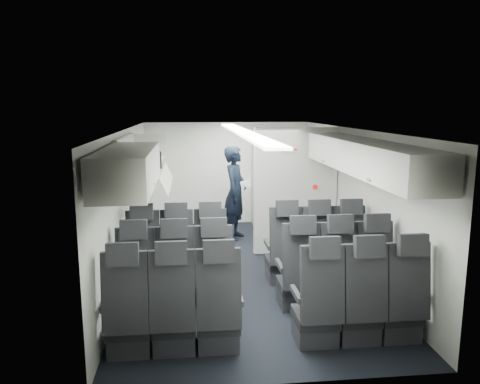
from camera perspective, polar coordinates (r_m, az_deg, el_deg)
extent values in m
cube|color=black|center=(7.27, 0.34, -9.56)|extent=(3.40, 6.00, 0.01)
cube|color=white|center=(6.84, 0.36, 7.65)|extent=(3.40, 6.00, 0.01)
cube|color=silver|center=(9.92, -1.62, 2.28)|extent=(3.40, 0.01, 2.15)
cube|color=silver|center=(4.12, 5.17, -9.59)|extent=(3.40, 0.01, 2.15)
cube|color=silver|center=(7.00, -13.62, -1.47)|extent=(0.01, 6.00, 2.15)
cube|color=silver|center=(7.37, 13.61, -0.88)|extent=(0.01, 6.00, 2.15)
cube|color=white|center=(6.85, 0.36, 7.32)|extent=(0.25, 5.52, 0.03)
cube|color=black|center=(6.75, -11.42, -8.92)|extent=(0.44, 0.46, 0.12)
cube|color=#2D2D33|center=(6.80, -11.38, -10.19)|extent=(0.42, 0.42, 0.22)
cube|color=black|center=(6.40, -11.74, -5.77)|extent=(0.44, 0.20, 0.80)
cube|color=black|center=(6.26, -11.92, -2.37)|extent=(0.30, 0.12, 0.23)
cube|color=#2D2D33|center=(6.66, -13.43, -6.73)|extent=(0.05, 0.40, 0.06)
cube|color=#2D2D33|center=(6.61, -9.62, -6.70)|extent=(0.05, 0.40, 0.06)
cube|color=black|center=(6.72, -7.56, -8.88)|extent=(0.44, 0.46, 0.12)
cube|color=#2D2D33|center=(6.77, -7.52, -10.16)|extent=(0.42, 0.42, 0.22)
cube|color=black|center=(6.37, -7.70, -5.71)|extent=(0.44, 0.20, 0.80)
cube|color=black|center=(6.23, -7.80, -2.30)|extent=(0.30, 0.12, 0.23)
cube|color=#2D2D33|center=(6.61, -9.54, -6.70)|extent=(0.05, 0.40, 0.06)
cube|color=#2D2D33|center=(6.60, -5.70, -6.64)|extent=(0.05, 0.40, 0.06)
cube|color=black|center=(6.72, -3.67, -8.80)|extent=(0.44, 0.46, 0.12)
cube|color=#2D2D33|center=(6.78, -3.66, -10.08)|extent=(0.42, 0.42, 0.22)
cube|color=black|center=(6.38, -3.63, -5.63)|extent=(0.44, 0.20, 0.80)
cube|color=black|center=(6.23, -3.65, -2.22)|extent=(0.30, 0.12, 0.23)
cube|color=#2D2D33|center=(6.60, -5.61, -6.64)|extent=(0.05, 0.40, 0.06)
cube|color=#2D2D33|center=(6.62, -1.77, -6.54)|extent=(0.05, 0.40, 0.06)
cube|color=black|center=(6.84, 5.16, -8.48)|extent=(0.44, 0.46, 0.12)
cube|color=#2D2D33|center=(6.89, 5.14, -9.73)|extent=(0.42, 0.42, 0.22)
cube|color=black|center=(6.50, 5.60, -5.34)|extent=(0.44, 0.20, 0.80)
cube|color=black|center=(6.36, 5.76, -1.99)|extent=(0.30, 0.12, 0.23)
cube|color=#2D2D33|center=(6.69, 3.39, -6.38)|extent=(0.05, 0.40, 0.06)
cube|color=#2D2D33|center=(6.77, 7.08, -6.22)|extent=(0.05, 0.40, 0.06)
cube|color=black|center=(6.94, 8.84, -8.28)|extent=(0.44, 0.46, 0.12)
cube|color=#2D2D33|center=(6.99, 8.81, -9.52)|extent=(0.42, 0.42, 0.22)
cube|color=black|center=(6.61, 9.44, -5.18)|extent=(0.44, 0.20, 0.80)
cube|color=black|center=(6.46, 9.67, -1.88)|extent=(0.30, 0.12, 0.23)
cube|color=#2D2D33|center=(6.78, 7.17, -6.22)|extent=(0.05, 0.40, 0.06)
cube|color=#2D2D33|center=(6.89, 10.75, -6.04)|extent=(0.05, 0.40, 0.06)
cube|color=black|center=(7.07, 12.41, -8.06)|extent=(0.44, 0.46, 0.12)
cube|color=#2D2D33|center=(7.12, 12.35, -9.28)|extent=(0.42, 0.42, 0.22)
cube|color=black|center=(6.74, 13.15, -5.00)|extent=(0.44, 0.20, 0.80)
cube|color=black|center=(6.60, 13.43, -1.77)|extent=(0.30, 0.12, 0.23)
cube|color=#2D2D33|center=(6.89, 10.83, -6.04)|extent=(0.05, 0.40, 0.06)
cube|color=#2D2D33|center=(7.03, 14.28, -5.85)|extent=(0.05, 0.40, 0.06)
cube|color=black|center=(5.91, -12.21, -11.80)|extent=(0.44, 0.46, 0.12)
cube|color=#2D2D33|center=(5.97, -12.15, -13.22)|extent=(0.42, 0.42, 0.22)
cube|color=black|center=(5.55, -12.62, -8.35)|extent=(0.44, 0.20, 0.80)
cube|color=black|center=(5.39, -12.85, -4.48)|extent=(0.30, 0.12, 0.23)
cube|color=#2D2D33|center=(5.81, -14.53, -9.34)|extent=(0.05, 0.40, 0.06)
cube|color=#2D2D33|center=(5.76, -10.14, -9.33)|extent=(0.05, 0.40, 0.06)
cube|color=black|center=(5.88, -7.75, -11.78)|extent=(0.44, 0.46, 0.12)
cube|color=#2D2D33|center=(5.94, -7.71, -13.20)|extent=(0.42, 0.42, 0.22)
cube|color=black|center=(5.51, -7.93, -8.30)|extent=(0.44, 0.20, 0.80)
cube|color=black|center=(5.35, -8.05, -4.42)|extent=(0.30, 0.12, 0.23)
cube|color=#2D2D33|center=(5.76, -10.04, -9.33)|extent=(0.05, 0.40, 0.06)
cube|color=#2D2D33|center=(5.75, -5.61, -9.26)|extent=(0.05, 0.40, 0.06)
cube|color=black|center=(5.88, -3.27, -11.68)|extent=(0.44, 0.46, 0.12)
cube|color=#2D2D33|center=(5.94, -3.26, -13.11)|extent=(0.42, 0.42, 0.22)
cube|color=black|center=(5.52, -3.20, -8.21)|extent=(0.44, 0.20, 0.80)
cube|color=black|center=(5.35, -3.22, -4.32)|extent=(0.30, 0.12, 0.23)
cube|color=#2D2D33|center=(5.75, -5.51, -9.26)|extent=(0.05, 0.40, 0.06)
cube|color=#2D2D33|center=(5.77, -1.07, -9.14)|extent=(0.05, 0.40, 0.06)
cube|color=black|center=(6.02, 6.86, -11.22)|extent=(0.44, 0.46, 0.12)
cube|color=#2D2D33|center=(6.08, 6.83, -12.62)|extent=(0.42, 0.42, 0.22)
cube|color=black|center=(5.66, 7.47, -7.79)|extent=(0.44, 0.20, 0.80)
cube|color=black|center=(5.50, 7.69, -3.99)|extent=(0.30, 0.12, 0.23)
cube|color=#2D2D33|center=(5.85, 4.86, -8.90)|extent=(0.05, 0.40, 0.06)
cube|color=#2D2D33|center=(5.94, 9.08, -8.67)|extent=(0.05, 0.40, 0.06)
cube|color=black|center=(6.13, 11.04, -10.93)|extent=(0.44, 0.46, 0.12)
cube|color=#2D2D33|center=(6.19, 10.99, -12.31)|extent=(0.42, 0.42, 0.22)
cube|color=black|center=(5.78, 11.84, -7.54)|extent=(0.44, 0.20, 0.80)
cube|color=black|center=(5.63, 12.15, -3.81)|extent=(0.30, 0.12, 0.23)
cube|color=#2D2D33|center=(5.95, 9.17, -8.67)|extent=(0.05, 0.40, 0.06)
cube|color=#2D2D33|center=(6.07, 13.22, -8.40)|extent=(0.05, 0.40, 0.06)
cube|color=black|center=(6.27, 15.04, -10.59)|extent=(0.44, 0.46, 0.12)
cube|color=#2D2D33|center=(6.33, 14.97, -11.94)|extent=(0.42, 0.42, 0.22)
cube|color=black|center=(5.93, 16.01, -7.26)|extent=(0.44, 0.20, 0.80)
cube|color=black|center=(5.78, 16.40, -3.62)|extent=(0.30, 0.12, 0.23)
cube|color=#2D2D33|center=(6.08, 13.31, -8.39)|extent=(0.05, 0.40, 0.06)
cube|color=#2D2D33|center=(6.23, 17.17, -8.10)|extent=(0.05, 0.40, 0.06)
cube|color=black|center=(5.09, -13.28, -15.61)|extent=(0.44, 0.46, 0.12)
cube|color=#2D2D33|center=(5.16, -13.20, -17.21)|extent=(0.42, 0.42, 0.22)
cube|color=black|center=(4.71, -13.84, -11.85)|extent=(0.44, 0.20, 0.80)
cube|color=black|center=(4.53, -14.14, -7.39)|extent=(0.30, 0.12, 0.23)
cube|color=#2D2D33|center=(4.98, -16.03, -12.81)|extent=(0.05, 0.40, 0.06)
cube|color=#2D2D33|center=(4.93, -10.86, -12.85)|extent=(0.05, 0.40, 0.06)
cube|color=black|center=(5.06, -8.02, -15.62)|extent=(0.44, 0.46, 0.12)
cube|color=#2D2D33|center=(5.13, -7.97, -17.23)|extent=(0.42, 0.42, 0.22)
cube|color=black|center=(4.67, -8.24, -11.84)|extent=(0.44, 0.20, 0.80)
cube|color=black|center=(4.49, -8.40, -7.35)|extent=(0.30, 0.12, 0.23)
cube|color=#2D2D33|center=(4.93, -10.74, -12.85)|extent=(0.05, 0.40, 0.06)
cube|color=#2D2D33|center=(4.91, -5.48, -12.80)|extent=(0.05, 0.40, 0.06)
cube|color=black|center=(5.06, -2.73, -15.51)|extent=(0.44, 0.46, 0.12)
cube|color=#2D2D33|center=(5.13, -2.71, -17.12)|extent=(0.42, 0.42, 0.22)
cube|color=black|center=(4.67, -2.61, -11.72)|extent=(0.44, 0.20, 0.80)
cube|color=black|center=(4.49, -2.61, -7.23)|extent=(0.30, 0.12, 0.23)
cube|color=#2D2D33|center=(4.91, -5.36, -12.80)|extent=(0.05, 0.40, 0.06)
cube|color=#2D2D33|center=(4.93, -0.12, -12.63)|extent=(0.05, 0.40, 0.06)
cube|color=black|center=(5.22, 9.15, -14.80)|extent=(0.44, 0.46, 0.12)
cube|color=#2D2D33|center=(5.29, 9.10, -16.37)|extent=(0.42, 0.42, 0.22)
cube|color=black|center=(4.84, 10.00, -11.06)|extent=(0.44, 0.20, 0.80)
cube|color=black|center=(4.67, 10.33, -6.71)|extent=(0.30, 0.12, 0.23)
cube|color=#2D2D33|center=(5.03, 6.86, -12.26)|extent=(0.05, 0.40, 0.06)
cube|color=#2D2D33|center=(5.14, 11.75, -11.89)|extent=(0.05, 0.40, 0.06)
cube|color=black|center=(5.35, 13.96, -14.34)|extent=(0.44, 0.46, 0.12)
cube|color=#2D2D33|center=(5.41, 13.88, -15.88)|extent=(0.42, 0.42, 0.22)
cube|color=black|center=(4.98, 15.07, -10.65)|extent=(0.44, 0.20, 0.80)
cube|color=black|center=(4.81, 15.51, -6.40)|extent=(0.30, 0.12, 0.23)
cube|color=#2D2D33|center=(5.14, 11.86, -11.88)|extent=(0.05, 0.40, 0.06)
cube|color=#2D2D33|center=(5.29, 16.49, -11.45)|extent=(0.05, 0.40, 0.06)
cube|color=black|center=(5.51, 18.49, -13.81)|extent=(0.44, 0.46, 0.12)
cube|color=#2D2D33|center=(5.58, 18.39, -15.31)|extent=(0.42, 0.42, 0.22)
cube|color=black|center=(5.16, 19.81, -10.18)|extent=(0.44, 0.20, 0.80)
cube|color=black|center=(4.99, 20.34, -6.06)|extent=(0.30, 0.12, 0.23)
cube|color=#2D2D33|center=(5.29, 16.60, -11.44)|extent=(0.05, 0.40, 0.06)
cube|color=#2D2D33|center=(5.47, 20.93, -10.96)|extent=(0.05, 0.40, 0.06)
cube|color=silver|center=(4.87, -13.47, 2.81)|extent=(0.52, 1.80, 0.40)
cylinder|color=slate|center=(4.87, -10.47, 1.02)|extent=(0.04, 0.10, 0.04)
cube|color=#9E9E93|center=(6.62, -11.53, 3.09)|extent=(0.52, 1.70, 0.04)
cube|color=silver|center=(6.63, -13.84, 4.75)|extent=(0.06, 1.70, 0.44)
cube|color=silver|center=(5.78, -12.35, 4.01)|extent=(0.52, 0.04, 0.40)
cube|color=silver|center=(7.42, -11.01, 5.44)|extent=(0.52, 0.04, 0.40)
cube|color=silver|center=(6.62, -9.34, 2.20)|extent=(0.21, 1.61, 0.38)
cube|color=silver|center=(5.30, 18.17, 3.17)|extent=(0.52, 1.80, 0.40)
cylinder|color=slate|center=(5.22, 15.57, 1.44)|extent=(0.04, 0.10, 0.04)
cube|color=silver|center=(6.92, 12.24, 5.04)|extent=(0.52, 1.70, 0.40)
cylinder|color=slate|center=(6.86, 10.20, 3.73)|extent=(0.04, 0.10, 0.04)
cube|color=silver|center=(7.92, 6.75, 0.13)|extent=(1.40, 0.12, 2.13)
cube|color=white|center=(7.72, 6.05, 5.16)|extent=(0.24, 0.01, 0.10)
cube|color=red|center=(7.70, 5.70, 5.15)|extent=(0.13, 0.01, 0.04)
cube|color=red|center=(7.74, 6.79, 5.15)|extent=(0.05, 0.01, 0.03)
cylinder|color=white|center=(7.92, 9.14, 0.61)|extent=(0.11, 0.01, 0.11)
cylinder|color=red|center=(7.91, 9.15, 0.60)|extent=(0.09, 0.01, 0.09)
cube|color=#939399|center=(9.79, 4.07, 1.40)|extent=(0.85, 0.50, 1.90)
cube|color=#3F3F42|center=(9.62, 4.31, -1.49)|extent=(0.80, 0.01, 0.02)
cube|color=#3F3F42|center=(9.53, 4.35, 1.45)|extent=(0.80, 0.01, 0.02)
cube|color=#3F3F42|center=(9.46, 4.39, 4.45)|extent=(0.80, 0.01, 0.02)
cube|color=silver|center=(8.53, -11.87, -0.15)|extent=(0.10, 0.92, 1.86)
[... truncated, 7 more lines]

